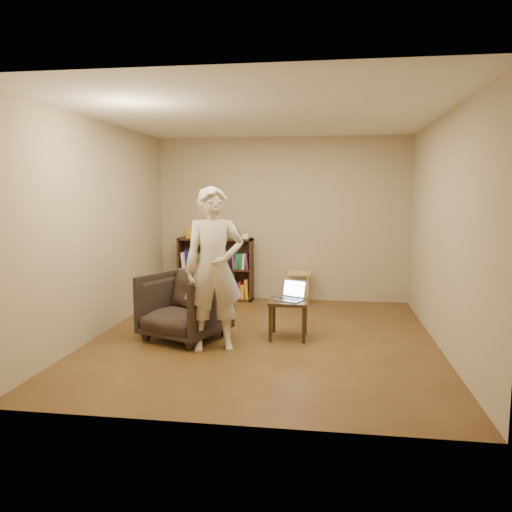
# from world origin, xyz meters

# --- Properties ---
(floor) EXTENTS (4.50, 4.50, 0.00)m
(floor) POSITION_xyz_m (0.00, 0.00, 0.00)
(floor) COLOR #4E3119
(floor) RESTS_ON ground
(ceiling) EXTENTS (4.50, 4.50, 0.00)m
(ceiling) POSITION_xyz_m (0.00, 0.00, 2.60)
(ceiling) COLOR white
(ceiling) RESTS_ON wall_back
(wall_back) EXTENTS (4.00, 0.00, 4.00)m
(wall_back) POSITION_xyz_m (0.00, 2.25, 1.30)
(wall_back) COLOR #B9A58C
(wall_back) RESTS_ON floor
(wall_left) EXTENTS (0.00, 4.50, 4.50)m
(wall_left) POSITION_xyz_m (-2.00, 0.00, 1.30)
(wall_left) COLOR #B9A58C
(wall_left) RESTS_ON floor
(wall_right) EXTENTS (0.00, 4.50, 4.50)m
(wall_right) POSITION_xyz_m (2.00, 0.00, 1.30)
(wall_right) COLOR #B9A58C
(wall_right) RESTS_ON floor
(bookshelf) EXTENTS (1.20, 0.30, 1.00)m
(bookshelf) POSITION_xyz_m (-1.05, 2.09, 0.44)
(bookshelf) COLOR black
(bookshelf) RESTS_ON floor
(box_yellow) EXTENTS (0.21, 0.16, 0.17)m
(box_yellow) POSITION_xyz_m (-1.41, 2.08, 1.09)
(box_yellow) COLOR gold
(box_yellow) RESTS_ON bookshelf
(red_cloth) EXTENTS (0.30, 0.23, 0.09)m
(red_cloth) POSITION_xyz_m (-1.07, 2.11, 1.05)
(red_cloth) COLOR maroon
(red_cloth) RESTS_ON bookshelf
(box_green) EXTENTS (0.14, 0.14, 0.13)m
(box_green) POSITION_xyz_m (-0.74, 2.09, 1.07)
(box_green) COLOR #1E7246
(box_green) RESTS_ON bookshelf
(box_white) EXTENTS (0.11, 0.11, 0.08)m
(box_white) POSITION_xyz_m (-0.57, 2.08, 1.04)
(box_white) COLOR white
(box_white) RESTS_ON bookshelf
(stool) EXTENTS (0.34, 0.34, 0.50)m
(stool) POSITION_xyz_m (0.31, 1.99, 0.40)
(stool) COLOR tan
(stool) RESTS_ON floor
(armchair) EXTENTS (1.12, 1.13, 0.79)m
(armchair) POSITION_xyz_m (-0.93, -0.13, 0.40)
(armchair) COLOR black
(armchair) RESTS_ON floor
(side_table) EXTENTS (0.45, 0.45, 0.46)m
(side_table) POSITION_xyz_m (0.29, 0.08, 0.38)
(side_table) COLOR black
(side_table) RESTS_ON floor
(laptop) EXTENTS (0.39, 0.37, 0.23)m
(laptop) POSITION_xyz_m (0.32, 0.12, 0.51)
(laptop) COLOR silver
(laptop) RESTS_ON side_table
(person) EXTENTS (0.76, 0.61, 1.79)m
(person) POSITION_xyz_m (-0.49, -0.46, 0.90)
(person) COLOR beige
(person) RESTS_ON floor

